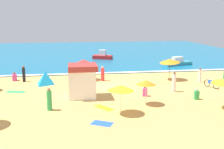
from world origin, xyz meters
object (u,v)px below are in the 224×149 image
Objects in this scene: beach_umbrella_2 at (146,83)px; beachgoer_3 at (197,95)px; beach_umbrella_7 at (170,61)px; lifeguard_cabana at (83,81)px; beachgoer_8 at (200,75)px; beachgoer_1 at (145,92)px; parked_bicycle at (212,84)px; beachgoer_0 at (24,74)px; beach_umbrella_6 at (83,62)px; beach_tent at (46,78)px; beachgoer_4 at (14,77)px; beach_umbrella_4 at (121,88)px; beachgoer_6 at (49,100)px; beachgoer_5 at (103,74)px; small_boat_1 at (103,56)px; small_boat_0 at (177,62)px; beachgoer_7 at (174,82)px.

beach_umbrella_2 is 2.19× the size of beachgoer_3.
lifeguard_cabana is at bearing -151.01° from beach_umbrella_7.
beachgoer_1 is at bearing -148.97° from beachgoer_8.
parked_bicycle is 1.01× the size of beachgoer_0.
beach_umbrella_6 is 3.07× the size of beachgoer_3.
beachgoer_8 is at bearing 16.87° from lifeguard_cabana.
beach_tent is 2.49× the size of beachgoer_4.
beach_umbrella_4 is 12.08m from beach_umbrella_7.
beachgoer_3 is 11.78m from beachgoer_6.
beachgoer_5 is (-6.84, 7.91, 0.32)m from beachgoer_3.
beach_umbrella_6 reaches higher than small_boat_1.
beachgoer_8 is 0.34× the size of small_boat_0.
lifeguard_cabana is 8.24m from beachgoer_7.
small_boat_0 is (13.44, 7.02, -1.52)m from beach_umbrella_6.
beach_tent is at bearing -160.32° from beach_umbrella_6.
beach_umbrella_6 reaches higher than beach_umbrella_2.
beachgoer_0 is at bearing 163.83° from parked_bicycle.
beachgoer_6 is (-4.90, -8.88, 0.06)m from beachgoer_5.
beachgoer_6 is at bearing 163.52° from beach_umbrella_4.
small_boat_1 is (-8.22, 19.80, 0.18)m from parked_bicycle.
beach_umbrella_4 is 0.62× the size of small_boat_1.
parked_bicycle is (9.90, 5.80, -1.47)m from beach_umbrella_4.
beachgoer_1 is 4.22m from beachgoer_3.
small_boat_0 is at bearing 27.57° from beach_umbrella_6.
small_boat_0 is (13.78, 13.60, -0.95)m from lifeguard_cabana.
beachgoer_6 reaches higher than beach_tent.
lifeguard_cabana is at bearing -135.37° from small_boat_0.
beachgoer_3 is at bearing -44.36° from beach_umbrella_6.
beach_umbrella_7 is 13.13m from beach_tent.
beachgoer_6 is 16.31m from beachgoer_8.
beach_umbrella_2 is 1.33× the size of beachgoer_8.
beach_umbrella_7 is 1.27× the size of beach_tent.
beach_umbrella_7 is 0.67× the size of small_boat_0.
parked_bicycle is at bearing 16.24° from beachgoer_6.
beachgoer_8 is at bearing -13.46° from beach_umbrella_6.
small_boat_1 is at bearing 74.58° from beachgoer_6.
beachgoer_7 is at bearing 40.69° from beach_umbrella_4.
beachgoer_5 is (2.33, 5.86, -0.70)m from lifeguard_cabana.
beachgoer_5 is (5.87, 0.66, 0.07)m from beach_tent.
beach_umbrella_2 is at bearing -74.68° from beachgoer_5.
lifeguard_cabana is 9.45m from beachgoer_3.
beachgoer_1 is at bearing -65.44° from beachgoer_5.
lifeguard_cabana is 6.34m from beachgoer_5.
beachgoer_8 is (9.88, 8.21, -1.13)m from beach_umbrella_4.
beachgoer_7 is at bearing 18.76° from beachgoer_1.
beachgoer_4 is 19.58m from beachgoer_8.
beach_umbrella_6 is 0.95× the size of beach_umbrella_7.
beach_tent is 1.41× the size of beachgoer_6.
small_boat_1 is (-4.12, 20.62, -0.29)m from beachgoer_7.
lifeguard_cabana is 4.02m from beachgoer_6.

